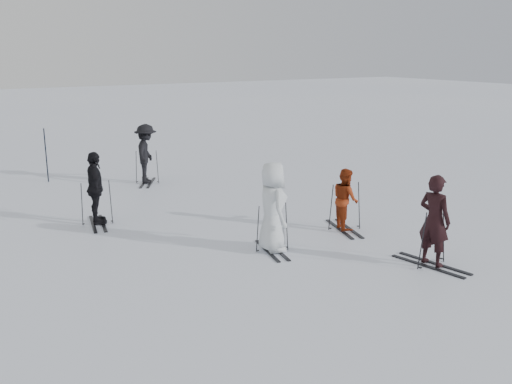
% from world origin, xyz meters
% --- Properties ---
extents(ground, '(120.00, 120.00, 0.00)m').
position_xyz_m(ground, '(0.00, 0.00, 0.00)').
color(ground, silver).
rests_on(ground, ground).
extents(skier_near_dark, '(0.58, 0.77, 1.93)m').
position_xyz_m(skier_near_dark, '(1.96, -2.92, 0.96)').
color(skier_near_dark, black).
rests_on(skier_near_dark, ground).
extents(skier_red, '(0.77, 0.88, 1.53)m').
position_xyz_m(skier_red, '(1.98, -0.04, 0.77)').
color(skier_red, maroon).
rests_on(skier_red, ground).
extents(skier_grey, '(0.83, 1.10, 2.01)m').
position_xyz_m(skier_grey, '(-0.44, -0.45, 1.00)').
color(skier_grey, silver).
rests_on(skier_grey, ground).
extents(skier_uphill_left, '(0.65, 1.16, 1.88)m').
position_xyz_m(skier_uphill_left, '(-3.26, 3.57, 0.94)').
color(skier_uphill_left, black).
rests_on(skier_uphill_left, ground).
extents(skier_uphill_far, '(1.26, 1.47, 1.98)m').
position_xyz_m(skier_uphill_far, '(-0.50, 7.37, 0.99)').
color(skier_uphill_far, black).
rests_on(skier_uphill_far, ground).
extents(skis_near_dark, '(1.92, 1.24, 1.30)m').
position_xyz_m(skis_near_dark, '(1.96, -2.92, 0.65)').
color(skis_near_dark, black).
rests_on(skis_near_dark, ground).
extents(skis_red, '(1.88, 1.33, 1.24)m').
position_xyz_m(skis_red, '(1.98, -0.04, 0.62)').
color(skis_red, black).
rests_on(skis_red, ground).
extents(skis_grey, '(1.68, 1.13, 1.13)m').
position_xyz_m(skis_grey, '(-0.44, -0.45, 0.56)').
color(skis_grey, black).
rests_on(skis_grey, ground).
extents(skis_uphill_left, '(1.74, 1.14, 1.17)m').
position_xyz_m(skis_uphill_left, '(-3.26, 3.57, 0.59)').
color(skis_uphill_left, black).
rests_on(skis_uphill_left, ground).
extents(skis_uphill_far, '(1.79, 1.51, 1.16)m').
position_xyz_m(skis_uphill_far, '(-0.50, 7.37, 0.58)').
color(skis_uphill_far, black).
rests_on(skis_uphill_far, ground).
extents(piste_marker, '(0.05, 0.05, 1.84)m').
position_xyz_m(piste_marker, '(-3.35, 9.31, 0.92)').
color(piste_marker, black).
rests_on(piste_marker, ground).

